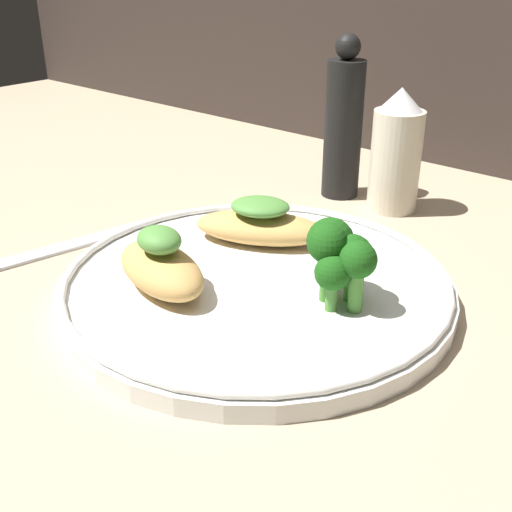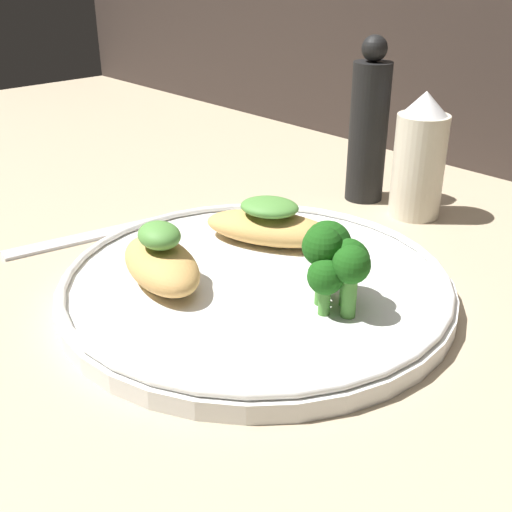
{
  "view_description": "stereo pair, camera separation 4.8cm",
  "coord_description": "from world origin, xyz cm",
  "px_view_note": "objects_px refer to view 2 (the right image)",
  "views": [
    {
      "loc": [
        28.47,
        -33.03,
        24.65
      ],
      "look_at": [
        0.0,
        0.0,
        3.4
      ],
      "focal_mm": 45.0,
      "sensor_mm": 36.0,
      "label": 1
    },
    {
      "loc": [
        31.96,
        -29.67,
        24.65
      ],
      "look_at": [
        0.0,
        0.0,
        3.4
      ],
      "focal_mm": 45.0,
      "sensor_mm": 36.0,
      "label": 2
    }
  ],
  "objects_px": {
    "pepper_grinder": "(368,127)",
    "plate": "(256,284)",
    "sauce_bottle": "(419,158)",
    "broccoli_bunch": "(334,258)"
  },
  "relations": [
    {
      "from": "pepper_grinder",
      "to": "plate",
      "type": "bearing_deg",
      "value": -71.36
    },
    {
      "from": "sauce_bottle",
      "to": "pepper_grinder",
      "type": "xyz_separation_m",
      "value": [
        -0.06,
        0.0,
        0.02
      ]
    },
    {
      "from": "broccoli_bunch",
      "to": "sauce_bottle",
      "type": "height_order",
      "value": "sauce_bottle"
    },
    {
      "from": "plate",
      "to": "broccoli_bunch",
      "type": "bearing_deg",
      "value": 11.64
    },
    {
      "from": "broccoli_bunch",
      "to": "pepper_grinder",
      "type": "relative_size",
      "value": 0.36
    },
    {
      "from": "broccoli_bunch",
      "to": "pepper_grinder",
      "type": "bearing_deg",
      "value": 123.43
    },
    {
      "from": "plate",
      "to": "pepper_grinder",
      "type": "height_order",
      "value": "pepper_grinder"
    },
    {
      "from": "plate",
      "to": "broccoli_bunch",
      "type": "relative_size",
      "value": 5.04
    },
    {
      "from": "broccoli_bunch",
      "to": "pepper_grinder",
      "type": "height_order",
      "value": "pepper_grinder"
    },
    {
      "from": "plate",
      "to": "sauce_bottle",
      "type": "height_order",
      "value": "sauce_bottle"
    }
  ]
}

